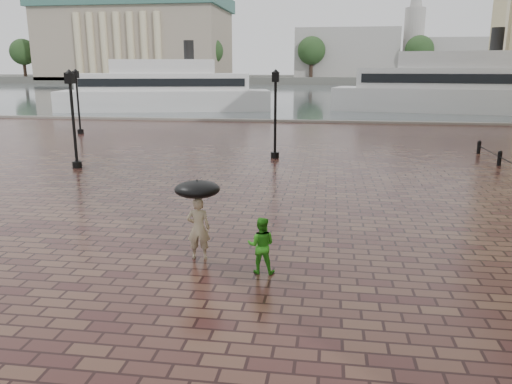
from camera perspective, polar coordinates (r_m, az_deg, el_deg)
ground at (r=13.89m, az=-16.84°, el=-5.95°), size 300.00×300.00×0.00m
harbour_water at (r=104.03m, az=5.25°, el=11.40°), size 240.00×240.00×0.00m
quay_edge at (r=44.39m, az=0.83°, el=8.04°), size 80.00×0.60×0.30m
far_shore at (r=171.91m, az=6.56°, el=12.70°), size 300.00×60.00×2.00m
museum at (r=168.04m, az=-13.47°, el=16.80°), size 57.00×32.50×26.00m
distant_skyline at (r=167.30m, az=23.80°, el=14.51°), size 102.50×22.00×33.00m
far_trees at (r=149.96m, az=6.36°, el=15.74°), size 188.00×8.00×13.50m
street_lamps at (r=29.26m, az=-13.47°, el=9.16°), size 15.44×12.44×4.40m
adult_pedestrian at (r=12.31m, az=-6.59°, el=-4.15°), size 0.61×0.44×1.56m
child_pedestrian at (r=11.45m, az=0.60°, el=-6.10°), size 0.64×0.50×1.32m
ferry_near at (r=56.97m, az=-10.35°, el=11.41°), size 23.53×10.35×7.51m
ferry_far at (r=58.06m, az=22.23°, el=10.98°), size 26.88×11.20×8.58m
umbrella at (r=12.04m, az=-6.72°, el=0.31°), size 1.10×1.10×1.11m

